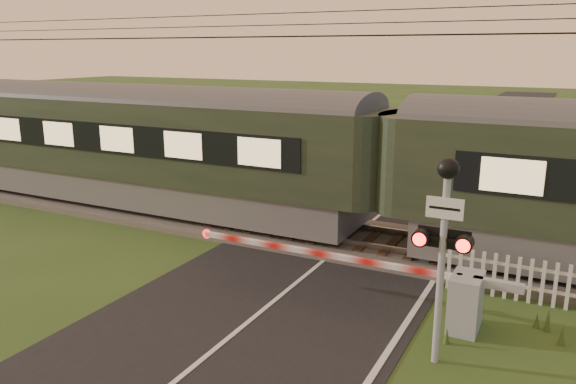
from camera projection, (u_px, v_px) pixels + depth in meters
The scene contains 8 objects.
ground at pixel (215, 350), 9.91m from camera, with size 160.00×160.00×0.00m, color #2B461B.
road at pixel (208, 356), 9.69m from camera, with size 6.00×140.00×0.03m.
track_bed at pixel (348, 240), 15.50m from camera, with size 140.00×3.40×0.39m.
overhead_wires at pixel (354, 26), 14.11m from camera, with size 120.00×0.62×0.62m.
train at pixel (389, 168), 14.50m from camera, with size 40.64×2.80×3.78m.
boom_gate at pixel (448, 296), 10.67m from camera, with size 6.97×0.84×1.12m.
crossing_signal at pixel (444, 225), 8.96m from camera, with size 0.90×0.36×3.53m.
picket_fence at pixel (530, 281), 11.66m from camera, with size 3.57×0.08×0.97m.
Camera 1 is at (5.21, -7.35, 5.15)m, focal length 35.00 mm.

